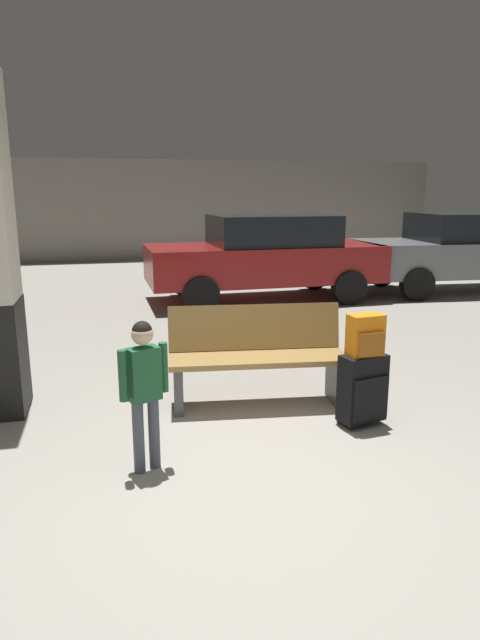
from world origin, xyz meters
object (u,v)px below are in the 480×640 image
at_px(parked_car_near, 266,255).
at_px(parked_car_side, 464,250).
at_px(bench, 257,356).
at_px(child, 144,380).
at_px(suitcase, 363,388).
at_px(backpack_bright, 366,336).

relative_size(parked_car_near, parked_car_side, 0.98).
relative_size(bench, child, 1.54).
bearing_deg(suitcase, bench, 135.84).
bearing_deg(child, bench, 43.93).
bearing_deg(parked_car_near, parked_car_side, -0.39).
relative_size(bench, backpack_bright, 4.85).
height_order(bench, parked_car_near, parked_car_near).
bearing_deg(child, parked_car_near, 66.42).
distance_m(child, parked_car_near, 6.34).
distance_m(suitcase, backpack_bright, 0.45).
bearing_deg(bench, child, -136.07).
xyz_separation_m(suitcase, backpack_bright, (-0.00, -0.00, 0.45)).
distance_m(parked_car_near, parked_car_side, 4.01).
distance_m(bench, child, 1.52).
xyz_separation_m(child, parked_car_near, (2.54, 5.81, 0.15)).
bearing_deg(parked_car_side, bench, -139.05).
relative_size(suitcase, parked_car_side, 0.14).
relative_size(bench, suitcase, 2.73).
height_order(bench, parked_car_side, parked_car_side).
bearing_deg(parked_car_near, backpack_bright, -97.71).
xyz_separation_m(parked_car_near, parked_car_side, (4.01, -0.03, 0.00)).
xyz_separation_m(bench, suitcase, (0.72, -0.70, -0.12)).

